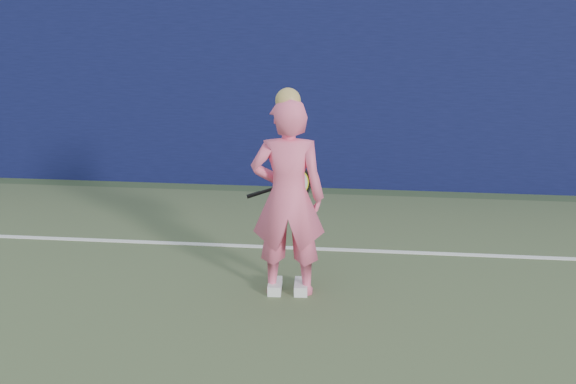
# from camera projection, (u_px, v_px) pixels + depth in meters

# --- Properties ---
(backstop_wall) EXTENTS (24.00, 0.40, 2.50)m
(backstop_wall) POSITION_uv_depth(u_px,v_px,m) (363.00, 92.00, 10.38)
(backstop_wall) COLOR #0B0F34
(backstop_wall) RESTS_ON ground
(player) EXTENTS (0.69, 0.47, 1.89)m
(player) POSITION_uv_depth(u_px,v_px,m) (288.00, 197.00, 7.10)
(player) COLOR #FD628A
(player) RESTS_ON ground
(racket) EXTENTS (0.62, 0.21, 0.34)m
(racket) POSITION_uv_depth(u_px,v_px,m) (292.00, 184.00, 7.55)
(racket) COLOR black
(racket) RESTS_ON ground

